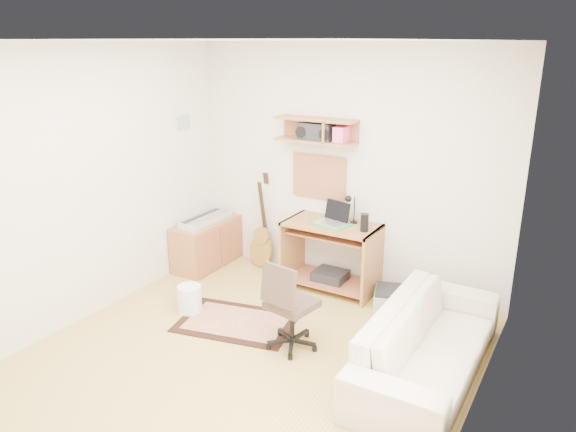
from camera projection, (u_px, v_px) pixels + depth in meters
The scene contains 22 objects.
floor at pixel (240, 365), 4.54m from camera, with size 3.60×4.00×0.01m, color tan.
ceiling at pixel (230, 40), 3.73m from camera, with size 3.60×4.00×0.01m, color white.
back_wall at pixel (345, 168), 5.77m from camera, with size 3.60×0.01×2.60m, color beige.
left_wall at pixel (78, 187), 5.01m from camera, with size 0.01×4.00×2.60m, color beige.
right_wall at pixel (478, 266), 3.26m from camera, with size 0.01×4.00×2.60m, color beige.
wall_shelf at pixel (315, 130), 5.69m from camera, with size 0.90×0.25×0.26m, color #A56A3A.
cork_board at pixel (319, 177), 5.94m from camera, with size 0.64×0.03×0.49m, color #A47252.
wall_photo at pixel (184, 122), 6.10m from camera, with size 0.02×0.20×0.15m, color #4C8CBF.
desk at pixel (331, 256), 5.83m from camera, with size 1.00×0.55×0.75m, color #A56A3A, non-canonical shape.
laptop at pixel (331, 213), 5.67m from camera, with size 0.31×0.31×0.24m, color silver, non-canonical shape.
speaker at pixel (364, 223), 5.46m from camera, with size 0.08×0.08×0.19m, color black.
desk_lamp at pixel (354, 209), 5.69m from camera, with size 0.10×0.10×0.30m, color black, non-canonical shape.
pencil_cup at pixel (365, 221), 5.62m from camera, with size 0.07×0.07×0.11m, color #313B95.
boombox at pixel (316, 132), 5.69m from camera, with size 0.37×0.17×0.19m, color black.
rug at pixel (237, 322), 5.21m from camera, with size 1.10×0.73×0.01m, color #D4B48E.
task_chair at pixel (292, 304), 4.68m from camera, with size 0.43×0.43×0.84m, color #3B2C23, non-canonical shape.
cabinet at pixel (207, 244), 6.48m from camera, with size 0.40×0.90×0.55m, color #A56A3A.
music_keyboard at pixel (206, 219), 6.39m from camera, with size 0.23×0.74×0.06m, color #B2B5BA.
guitar at pixel (261, 221), 6.36m from camera, with size 0.30×0.19×1.14m, color olive, non-canonical shape.
waste_basket at pixel (190, 299), 5.38m from camera, with size 0.24×0.24×0.28m, color white.
printer at pixel (397, 299), 5.51m from camera, with size 0.47×0.36×0.18m, color #A5A8AA.
sofa at pixel (429, 331), 4.32m from camera, with size 1.95×0.57×0.76m, color beige.
Camera 1 is at (2.34, -3.17, 2.59)m, focal length 33.61 mm.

